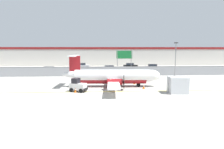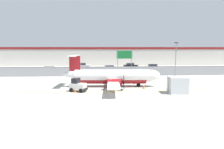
{
  "view_description": "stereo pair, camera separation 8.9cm",
  "coord_description": "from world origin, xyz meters",
  "px_view_note": "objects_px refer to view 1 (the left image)",
  "views": [
    {
      "loc": [
        -2.33,
        -25.26,
        5.94
      ],
      "look_at": [
        -0.31,
        6.62,
        1.8
      ],
      "focal_mm": 32.0,
      "sensor_mm": 36.0,
      "label": 1
    },
    {
      "loc": [
        -2.24,
        -25.27,
        5.94
      ],
      "look_at": [
        -0.31,
        6.62,
        1.8
      ],
      "focal_mm": 32.0,
      "sensor_mm": 36.0,
      "label": 2
    }
  ],
  "objects_px": {
    "parked_car_2": "(110,69)",
    "parked_car_1": "(82,66)",
    "parked_car_3": "(130,66)",
    "baggage_tug": "(78,86)",
    "apron_light_pole": "(176,57)",
    "cargo_container": "(178,85)",
    "traffic_cone_far_right": "(78,82)",
    "parked_car_4": "(153,67)",
    "traffic_cone_near_left": "(75,90)",
    "traffic_cone_far_left": "(134,82)",
    "parked_car_0": "(48,70)",
    "traffic_cone_near_right": "(144,87)",
    "ground_crew_worker": "(111,84)",
    "commuter_airplane": "(114,77)",
    "highway_sign": "(124,57)"
  },
  "relations": [
    {
      "from": "parked_car_2",
      "to": "parked_car_1",
      "type": "bearing_deg",
      "value": 126.43
    },
    {
      "from": "parked_car_3",
      "to": "parked_car_1",
      "type": "bearing_deg",
      "value": 177.73
    },
    {
      "from": "baggage_tug",
      "to": "apron_light_pole",
      "type": "xyz_separation_m",
      "value": [
        18.96,
        13.42,
        3.45
      ]
    },
    {
      "from": "parked_car_1",
      "to": "cargo_container",
      "type": "bearing_deg",
      "value": -68.84
    },
    {
      "from": "traffic_cone_far_right",
      "to": "parked_car_4",
      "type": "distance_m",
      "value": 27.94
    },
    {
      "from": "cargo_container",
      "to": "traffic_cone_near_left",
      "type": "height_order",
      "value": "cargo_container"
    },
    {
      "from": "traffic_cone_far_left",
      "to": "parked_car_0",
      "type": "bearing_deg",
      "value": 139.51
    },
    {
      "from": "traffic_cone_near_right",
      "to": "ground_crew_worker",
      "type": "bearing_deg",
      "value": -172.23
    },
    {
      "from": "parked_car_2",
      "to": "parked_car_4",
      "type": "relative_size",
      "value": 1.01
    },
    {
      "from": "traffic_cone_far_left",
      "to": "parked_car_4",
      "type": "relative_size",
      "value": 0.15
    },
    {
      "from": "commuter_airplane",
      "to": "baggage_tug",
      "type": "height_order",
      "value": "commuter_airplane"
    },
    {
      "from": "parked_car_0",
      "to": "parked_car_4",
      "type": "bearing_deg",
      "value": -160.92
    },
    {
      "from": "baggage_tug",
      "to": "parked_car_3",
      "type": "xyz_separation_m",
      "value": [
        12.2,
        31.34,
        0.04
      ]
    },
    {
      "from": "parked_car_4",
      "to": "commuter_airplane",
      "type": "bearing_deg",
      "value": -116.52
    },
    {
      "from": "commuter_airplane",
      "to": "parked_car_1",
      "type": "relative_size",
      "value": 3.74
    },
    {
      "from": "traffic_cone_far_right",
      "to": "parked_car_2",
      "type": "xyz_separation_m",
      "value": [
        6.3,
        17.01,
        0.58
      ]
    },
    {
      "from": "traffic_cone_near_left",
      "to": "parked_car_3",
      "type": "height_order",
      "value": "parked_car_3"
    },
    {
      "from": "ground_crew_worker",
      "to": "parked_car_3",
      "type": "relative_size",
      "value": 0.4
    },
    {
      "from": "highway_sign",
      "to": "traffic_cone_near_left",
      "type": "bearing_deg",
      "value": -116.08
    },
    {
      "from": "baggage_tug",
      "to": "traffic_cone_far_left",
      "type": "height_order",
      "value": "baggage_tug"
    },
    {
      "from": "traffic_cone_far_left",
      "to": "cargo_container",
      "type": "bearing_deg",
      "value": -57.43
    },
    {
      "from": "parked_car_1",
      "to": "parked_car_3",
      "type": "bearing_deg",
      "value": -7.95
    },
    {
      "from": "parked_car_3",
      "to": "cargo_container",
      "type": "bearing_deg",
      "value": -85.48
    },
    {
      "from": "baggage_tug",
      "to": "parked_car_4",
      "type": "relative_size",
      "value": 0.61
    },
    {
      "from": "traffic_cone_near_left",
      "to": "cargo_container",
      "type": "bearing_deg",
      "value": -5.19
    },
    {
      "from": "parked_car_1",
      "to": "traffic_cone_near_left",
      "type": "bearing_deg",
      "value": -90.24
    },
    {
      "from": "commuter_airplane",
      "to": "traffic_cone_near_left",
      "type": "bearing_deg",
      "value": -142.78
    },
    {
      "from": "traffic_cone_near_right",
      "to": "parked_car_2",
      "type": "height_order",
      "value": "parked_car_2"
    },
    {
      "from": "traffic_cone_far_left",
      "to": "highway_sign",
      "type": "height_order",
      "value": "highway_sign"
    },
    {
      "from": "traffic_cone_far_left",
      "to": "parked_car_1",
      "type": "height_order",
      "value": "parked_car_1"
    },
    {
      "from": "ground_crew_worker",
      "to": "traffic_cone_near_left",
      "type": "height_order",
      "value": "ground_crew_worker"
    },
    {
      "from": "traffic_cone_near_left",
      "to": "traffic_cone_far_right",
      "type": "xyz_separation_m",
      "value": [
        -0.38,
        6.75,
        0.0
      ]
    },
    {
      "from": "commuter_airplane",
      "to": "parked_car_1",
      "type": "xyz_separation_m",
      "value": [
        -7.47,
        29.12,
        -0.71
      ]
    },
    {
      "from": "parked_car_0",
      "to": "parked_car_3",
      "type": "height_order",
      "value": "same"
    },
    {
      "from": "commuter_airplane",
      "to": "apron_light_pole",
      "type": "height_order",
      "value": "apron_light_pole"
    },
    {
      "from": "ground_crew_worker",
      "to": "traffic_cone_near_right",
      "type": "height_order",
      "value": "ground_crew_worker"
    },
    {
      "from": "parked_car_3",
      "to": "apron_light_pole",
      "type": "bearing_deg",
      "value": -67.08
    },
    {
      "from": "traffic_cone_far_left",
      "to": "highway_sign",
      "type": "bearing_deg",
      "value": 90.88
    },
    {
      "from": "commuter_airplane",
      "to": "apron_light_pole",
      "type": "xyz_separation_m",
      "value": [
        13.65,
        10.07,
        2.7
      ]
    },
    {
      "from": "parked_car_4",
      "to": "parked_car_1",
      "type": "bearing_deg",
      "value": 166.46
    },
    {
      "from": "highway_sign",
      "to": "parked_car_2",
      "type": "bearing_deg",
      "value": 120.51
    },
    {
      "from": "parked_car_0",
      "to": "parked_car_2",
      "type": "distance_m",
      "value": 15.11
    },
    {
      "from": "parked_car_2",
      "to": "parked_car_4",
      "type": "distance_m",
      "value": 12.89
    },
    {
      "from": "traffic_cone_far_left",
      "to": "apron_light_pole",
      "type": "relative_size",
      "value": 0.09
    },
    {
      "from": "ground_crew_worker",
      "to": "parked_car_4",
      "type": "distance_m",
      "value": 29.64
    },
    {
      "from": "parked_car_2",
      "to": "apron_light_pole",
      "type": "distance_m",
      "value": 16.94
    },
    {
      "from": "cargo_container",
      "to": "parked_car_1",
      "type": "distance_m",
      "value": 37.62
    },
    {
      "from": "traffic_cone_near_right",
      "to": "apron_light_pole",
      "type": "relative_size",
      "value": 0.09
    },
    {
      "from": "traffic_cone_near_right",
      "to": "parked_car_0",
      "type": "relative_size",
      "value": 0.15
    },
    {
      "from": "highway_sign",
      "to": "parked_car_0",
      "type": "bearing_deg",
      "value": 170.45
    }
  ]
}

